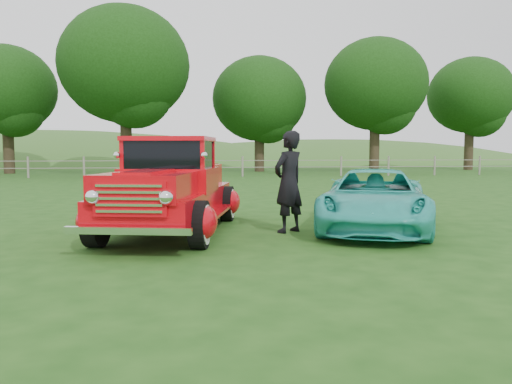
{
  "coord_description": "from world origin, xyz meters",
  "views": [
    {
      "loc": [
        -0.17,
        -7.18,
        1.53
      ],
      "look_at": [
        0.97,
        1.2,
        0.82
      ],
      "focal_mm": 35.0,
      "sensor_mm": 36.0,
      "label": 1
    }
  ],
  "objects": [
    {
      "name": "ground",
      "position": [
        0.0,
        0.0,
        0.0
      ],
      "size": [
        140.0,
        140.0,
        0.0
      ],
      "primitive_type": "plane",
      "color": "#1B4612",
      "rests_on": "ground"
    },
    {
      "name": "distant_hills",
      "position": [
        -4.08,
        59.46,
        -4.55
      ],
      "size": [
        116.0,
        60.0,
        18.0
      ],
      "color": "#396525",
      "rests_on": "ground"
    },
    {
      "name": "fence_line",
      "position": [
        0.0,
        22.0,
        0.6
      ],
      "size": [
        48.0,
        0.12,
        1.2
      ],
      "color": "gray",
      "rests_on": "ground"
    },
    {
      "name": "tree_mid_west",
      "position": [
        -12.0,
        28.0,
        5.55
      ],
      "size": [
        6.4,
        6.4,
        8.46
      ],
      "color": "black",
      "rests_on": "ground"
    },
    {
      "name": "tree_near_west",
      "position": [
        -4.0,
        25.0,
        6.8
      ],
      "size": [
        8.0,
        8.0,
        10.42
      ],
      "color": "black",
      "rests_on": "ground"
    },
    {
      "name": "tree_near_east",
      "position": [
        5.0,
        29.0,
        5.25
      ],
      "size": [
        6.8,
        6.8,
        8.33
      ],
      "color": "black",
      "rests_on": "ground"
    },
    {
      "name": "tree_mid_east",
      "position": [
        13.0,
        27.0,
        6.17
      ],
      "size": [
        7.2,
        7.2,
        9.44
      ],
      "color": "black",
      "rests_on": "ground"
    },
    {
      "name": "tree_far_east",
      "position": [
        22.0,
        30.0,
        5.86
      ],
      "size": [
        6.6,
        6.6,
        8.86
      ],
      "color": "black",
      "rests_on": "ground"
    },
    {
      "name": "red_pickup",
      "position": [
        -0.49,
        2.2,
        0.8
      ],
      "size": [
        2.99,
        5.24,
        1.78
      ],
      "rotation": [
        0.0,
        0.0,
        -0.22
      ],
      "color": "black",
      "rests_on": "ground"
    },
    {
      "name": "teal_sedan",
      "position": [
        3.38,
        1.96,
        0.59
      ],
      "size": [
        3.39,
        4.64,
        1.17
      ],
      "primitive_type": "imported",
      "rotation": [
        0.0,
        0.0,
        -0.39
      ],
      "color": "#2EBAAB",
      "rests_on": "ground"
    },
    {
      "name": "man",
      "position": [
        1.68,
        1.91,
        0.95
      ],
      "size": [
        0.82,
        0.78,
        1.89
      ],
      "primitive_type": "imported",
      "rotation": [
        0.0,
        0.0,
        3.79
      ],
      "color": "black",
      "rests_on": "ground"
    }
  ]
}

